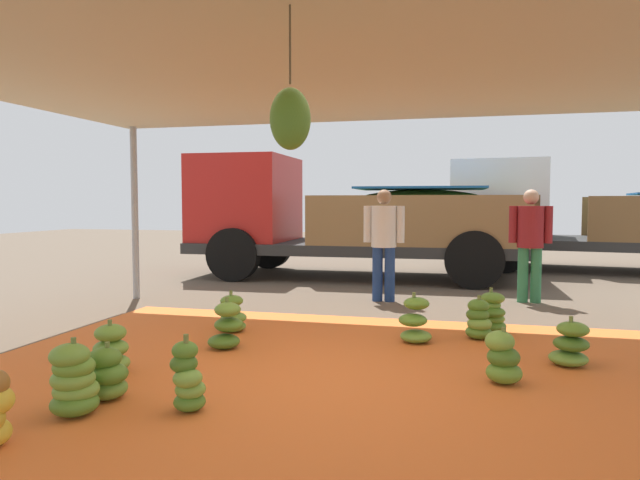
% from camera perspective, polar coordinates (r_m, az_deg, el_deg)
% --- Properties ---
extents(ground_plane, '(40.00, 40.00, 0.00)m').
position_cam_1_polar(ground_plane, '(7.78, 5.84, -7.22)').
color(ground_plane, brown).
extents(tarp_orange, '(6.51, 5.34, 0.01)m').
position_cam_1_polar(tarp_orange, '(4.92, 0.65, -13.70)').
color(tarp_orange, orange).
rests_on(tarp_orange, ground).
extents(tent_canopy, '(8.00, 7.00, 2.68)m').
position_cam_1_polar(tent_canopy, '(4.73, 0.40, 17.43)').
color(tent_canopy, '#9EA0A5').
rests_on(tent_canopy, ground).
extents(banana_bunch_0, '(0.45, 0.46, 0.52)m').
position_cam_1_polar(banana_bunch_0, '(5.94, -9.20, -8.48)').
color(banana_bunch_0, '#477523').
rests_on(banana_bunch_0, tarp_orange).
extents(banana_bunch_1, '(0.36, 0.36, 0.46)m').
position_cam_1_polar(banana_bunch_1, '(5.01, 17.56, -11.12)').
color(banana_bunch_1, '#60932D').
rests_on(banana_bunch_1, tarp_orange).
extents(banana_bunch_2, '(0.46, 0.46, 0.50)m').
position_cam_1_polar(banana_bunch_2, '(6.90, 16.51, -6.92)').
color(banana_bunch_2, '#518428').
rests_on(banana_bunch_2, tarp_orange).
extents(banana_bunch_4, '(0.38, 0.39, 0.47)m').
position_cam_1_polar(banana_bunch_4, '(6.50, 15.36, -7.65)').
color(banana_bunch_4, '#518428').
rests_on(banana_bunch_4, tarp_orange).
extents(banana_bunch_5, '(0.47, 0.44, 0.53)m').
position_cam_1_polar(banana_bunch_5, '(6.20, 9.35, -7.97)').
color(banana_bunch_5, '#6B9E38').
rests_on(banana_bunch_5, tarp_orange).
extents(banana_bunch_6, '(0.44, 0.43, 0.47)m').
position_cam_1_polar(banana_bunch_6, '(6.69, -8.72, -7.30)').
color(banana_bunch_6, '#6B9E38').
rests_on(banana_bunch_6, tarp_orange).
extents(banana_bunch_8, '(0.44, 0.46, 0.54)m').
position_cam_1_polar(banana_bunch_8, '(4.44, -23.11, -12.68)').
color(banana_bunch_8, '#518428').
rests_on(banana_bunch_8, tarp_orange).
extents(banana_bunch_9, '(0.30, 0.30, 0.55)m').
position_cam_1_polar(banana_bunch_9, '(4.27, -12.92, -13.20)').
color(banana_bunch_9, '#518428').
rests_on(banana_bunch_9, tarp_orange).
extents(banana_bunch_10, '(0.44, 0.43, 0.45)m').
position_cam_1_polar(banana_bunch_10, '(5.74, 23.46, -9.52)').
color(banana_bunch_10, '#6B9E38').
rests_on(banana_bunch_10, tarp_orange).
extents(banana_bunch_11, '(0.45, 0.45, 0.46)m').
position_cam_1_polar(banana_bunch_11, '(5.40, -19.94, -10.16)').
color(banana_bunch_11, '#75A83D').
rests_on(banana_bunch_11, tarp_orange).
extents(banana_bunch_12, '(0.43, 0.43, 0.43)m').
position_cam_1_polar(banana_bunch_12, '(4.69, -20.27, -12.41)').
color(banana_bunch_12, '#6B9E38').
rests_on(banana_bunch_12, tarp_orange).
extents(cargo_truck_main, '(6.49, 2.60, 2.40)m').
position_cam_1_polar(cargo_truck_main, '(11.43, 2.36, 2.32)').
color(cargo_truck_main, '#2D2D2D').
rests_on(cargo_truck_main, ground).
extents(cargo_truck_far, '(7.39, 3.34, 2.40)m').
position_cam_1_polar(cargo_truck_far, '(13.78, 26.61, 2.12)').
color(cargo_truck_far, '#2D2D2D').
rests_on(cargo_truck_far, ground).
extents(worker_0, '(0.61, 0.37, 1.67)m').
position_cam_1_polar(worker_0, '(8.63, 6.31, 0.36)').
color(worker_0, navy).
rests_on(worker_0, ground).
extents(worker_1, '(0.61, 0.37, 1.67)m').
position_cam_1_polar(worker_1, '(9.02, 20.02, 0.30)').
color(worker_1, '#337A4C').
rests_on(worker_1, ground).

